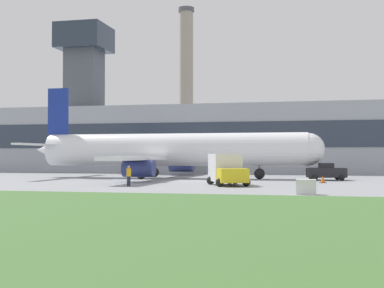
{
  "coord_description": "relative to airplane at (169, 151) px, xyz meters",
  "views": [
    {
      "loc": [
        11.36,
        -51.47,
        2.55
      ],
      "look_at": [
        -1.55,
        5.15,
        3.75
      ],
      "focal_mm": 50.0,
      "sensor_mm": 36.0,
      "label": 1
    }
  ],
  "objects": [
    {
      "name": "traffic_cone_near_nose",
      "position": [
        16.29,
        -6.38,
        -2.76
      ],
      "size": [
        0.66,
        0.66,
        0.63
      ],
      "color": "black",
      "rests_on": "ground_plane"
    },
    {
      "name": "terminal_building",
      "position": [
        2.51,
        21.02,
        2.38
      ],
      "size": [
        87.11,
        10.78,
        22.88
      ],
      "color": "#9EA3AD",
      "rests_on": "ground_plane"
    },
    {
      "name": "traffic_cone_wingtip",
      "position": [
        8.4,
        -10.83,
        -2.77
      ],
      "size": [
        0.56,
        0.56,
        0.59
      ],
      "color": "black",
      "rests_on": "ground_plane"
    },
    {
      "name": "smokestack_left",
      "position": [
        -10.42,
        51.66,
        13.8
      ],
      "size": [
        3.31,
        3.31,
        33.43
      ],
      "color": "gray",
      "rests_on": "ground_plane"
    },
    {
      "name": "utility_cabinet",
      "position": [
        15.02,
        -21.33,
        -2.55
      ],
      "size": [
        1.27,
        0.8,
        0.98
      ],
      "color": "silver",
      "rests_on": "ground_plane"
    },
    {
      "name": "pushback_tug",
      "position": [
        16.73,
        -0.7,
        -2.26
      ],
      "size": [
        4.09,
        2.97,
        1.73
      ],
      "color": "#232328",
      "rests_on": "ground_plane"
    },
    {
      "name": "baggage_truck",
      "position": [
        8.32,
        -11.97,
        -1.75
      ],
      "size": [
        4.08,
        5.37,
        2.66
      ],
      "color": "yellow",
      "rests_on": "ground_plane"
    },
    {
      "name": "airplane",
      "position": [
        0.0,
        0.0,
        0.0
      ],
      "size": [
        32.67,
        30.77,
        10.27
      ],
      "color": "white",
      "rests_on": "ground_plane"
    },
    {
      "name": "ground_crew_person",
      "position": [
        0.75,
        -15.21,
        -2.19
      ],
      "size": [
        0.45,
        0.45,
        1.67
      ],
      "color": "#23283D",
      "rests_on": "ground_plane"
    },
    {
      "name": "ground_plane",
      "position": [
        4.14,
        -5.15,
        -3.04
      ],
      "size": [
        400.0,
        400.0,
        0.0
      ],
      "primitive_type": "plane",
      "color": "gray"
    }
  ]
}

